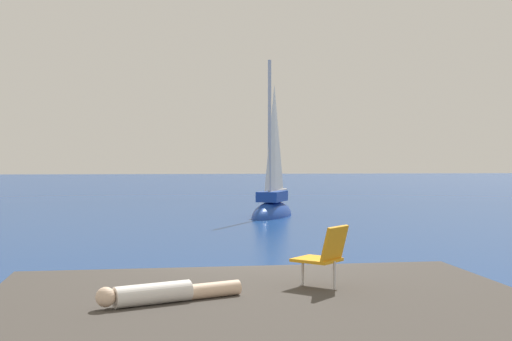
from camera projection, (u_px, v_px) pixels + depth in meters
ground_plane at (250, 298)px, 12.17m from camera, size 160.00×160.00×0.00m
shore_ledge at (261, 331)px, 8.30m from camera, size 6.75×4.96×0.82m
boulder_seaward at (250, 324)px, 10.32m from camera, size 1.85×1.80×0.94m
boulder_inland at (357, 313)px, 11.01m from camera, size 1.04×1.22×0.71m
sailboat_near at (272, 207)px, 28.28m from camera, size 2.64×3.82×6.92m
person_sunbather at (164, 293)px, 7.92m from camera, size 1.64×0.89×0.25m
beach_chair at (325, 253)px, 8.81m from camera, size 0.76×0.75×0.80m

